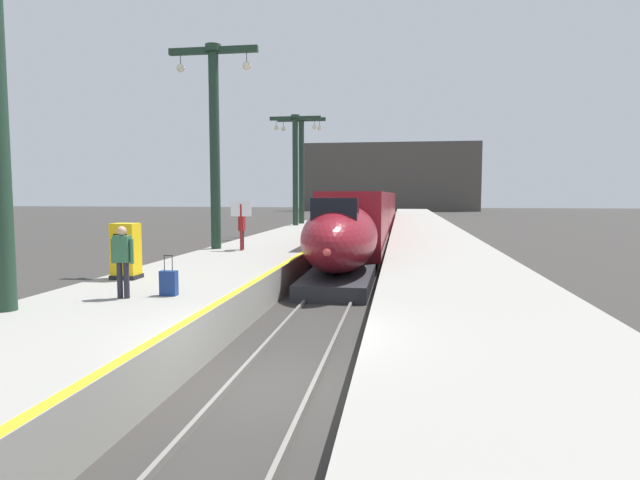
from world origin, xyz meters
name	(u,v)px	position (x,y,z in m)	size (l,w,h in m)	color
ground_plane	(272,388)	(0.00, 0.00, 0.00)	(260.00, 260.00, 0.00)	#33302D
platform_left	(302,240)	(-4.05, 24.75, 0.53)	(4.80, 110.00, 1.05)	gray
platform_right	(430,242)	(4.05, 24.75, 0.53)	(4.80, 110.00, 1.05)	gray
platform_left_safety_stripe	(337,232)	(-1.77, 24.75, 1.05)	(0.20, 107.80, 0.01)	yellow
rail_main_left	(356,244)	(-0.75, 27.50, 0.06)	(0.08, 110.00, 0.12)	slate
rail_main_right	(378,244)	(0.75, 27.50, 0.06)	(0.08, 110.00, 0.12)	slate
highspeed_train_main	(373,213)	(0.00, 35.25, 1.95)	(2.92, 57.41, 3.60)	maroon
station_column_mid	(214,127)	(-5.90, 13.73, 6.43)	(4.00, 0.68, 8.90)	#1E3828
station_column_far	(295,159)	(-5.90, 31.96, 6.22)	(4.00, 0.68, 8.52)	#1E3828
station_column_distant	(301,159)	(-5.90, 34.53, 6.35)	(4.00, 0.68, 8.75)	#1E3828
passenger_near_edge	(122,256)	(-4.15, 2.43, 2.04)	(0.57, 0.24, 1.69)	#23232D
passenger_mid_platform	(242,227)	(-4.61, 13.42, 2.04)	(0.22, 0.57, 1.69)	#23232D
rolling_suitcase	(169,283)	(-3.23, 2.89, 1.35)	(0.40, 0.22, 0.98)	navy
ticket_machine_yellow	(126,253)	(-5.55, 5.15, 1.79)	(0.76, 0.62, 1.60)	yellow
departure_info_board	(241,216)	(-4.54, 13.09, 2.56)	(0.90, 0.10, 2.12)	maroon
terminus_back_wall	(390,177)	(0.00, 102.00, 7.00)	(36.00, 2.00, 14.00)	#4C4742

